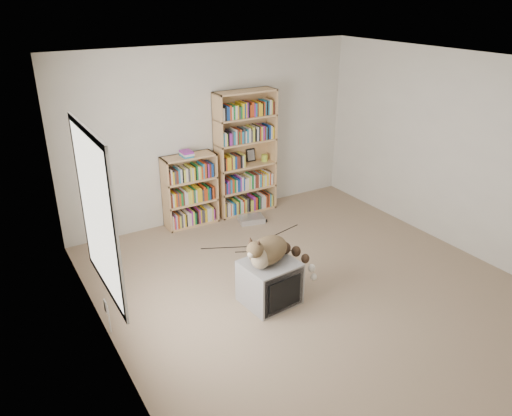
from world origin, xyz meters
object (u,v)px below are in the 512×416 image
cat (275,253)px  bookcase_short (190,193)px  crt_tv (269,282)px  bookcase_tall (245,156)px  dvd_player (251,219)px

cat → bookcase_short: bookcase_short is taller
crt_tv → cat: cat is taller
bookcase_short → crt_tv: bearing=-92.0°
bookcase_tall → bookcase_short: bookcase_tall is taller
cat → bookcase_tall: size_ratio=0.47×
cat → bookcase_tall: 2.49m
cat → bookcase_short: 2.29m
crt_tv → bookcase_short: bookcase_short is taller
crt_tv → bookcase_tall: 2.57m
cat → bookcase_tall: bearing=44.7°
crt_tv → cat: (0.06, -0.00, 0.35)m
cat → crt_tv: bearing=152.5°
dvd_player → cat: bearing=-99.7°
bookcase_tall → bookcase_short: (-0.92, -0.00, -0.39)m
bookcase_tall → dvd_player: (-0.14, -0.41, -0.84)m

